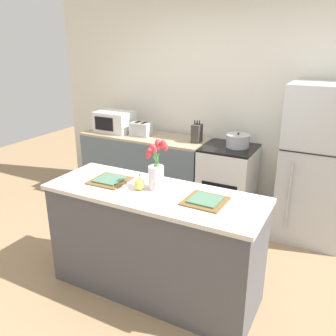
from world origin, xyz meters
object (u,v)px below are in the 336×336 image
refrigerator (316,165)px  flower_vase (156,170)px  stove_range (227,183)px  plate_setting_right (205,201)px  microwave (115,121)px  pear_figurine (140,184)px  plate_setting_left (110,180)px  toaster (141,129)px  knife_block (197,133)px  cooking_pot (238,141)px

refrigerator → flower_vase: bearing=-124.4°
stove_range → plate_setting_right: (0.34, -1.58, 0.49)m
plate_setting_right → microwave: 2.53m
pear_figurine → plate_setting_right: bearing=4.0°
pear_figurine → plate_setting_left: (-0.33, 0.04, -0.04)m
flower_vase → toaster: size_ratio=1.53×
stove_range → refrigerator: 1.03m
toaster → knife_block: knife_block is taller
plate_setting_right → knife_block: size_ratio=1.15×
flower_vase → knife_block: size_ratio=1.59×
stove_range → knife_block: 0.70m
refrigerator → plate_setting_left: (-1.49, -1.59, 0.10)m
pear_figurine → plate_setting_right: 0.56m
refrigerator → knife_block: 1.38m
plate_setting_left → knife_block: bearing=85.8°
stove_range → knife_block: knife_block is taller
pear_figurine → knife_block: 1.64m
pear_figurine → toaster: bearing=121.6°
plate_setting_right → cooking_pot: bearing=99.1°
pear_figurine → refrigerator: bearing=54.4°
flower_vase → pear_figurine: (-0.11, -0.08, -0.11)m
plate_setting_left → cooking_pot: (0.62, 1.63, 0.03)m
cooking_pot → pear_figurine: bearing=-100.0°
plate_setting_left → microwave: microwave is taller
plate_setting_right → cooking_pot: cooking_pot is taller
refrigerator → toaster: (-2.15, -0.03, 0.15)m
flower_vase → microwave: 2.17m
microwave → plate_setting_right: bearing=-38.8°
stove_range → pear_figurine: bearing=-97.5°
stove_range → cooking_pot: (0.08, 0.04, 0.53)m
refrigerator → pear_figurine: bearing=-125.6°
stove_range → flower_vase: (-0.10, -1.54, 0.65)m
flower_vase → microwave: size_ratio=0.89×
pear_figurine → knife_block: (-0.21, 1.63, 0.03)m
plate_setting_left → cooking_pot: size_ratio=1.13×
toaster → plate_setting_left: bearing=-67.2°
refrigerator → flower_vase: size_ratio=3.93×
toaster → microwave: (-0.44, 0.03, 0.05)m
flower_vase → pear_figurine: 0.17m
stove_range → toaster: (-1.20, -0.03, 0.54)m
refrigerator → cooking_pot: bearing=177.3°
refrigerator → knife_block: (-1.37, 0.01, 0.17)m
plate_setting_left → plate_setting_right: size_ratio=1.00×
plate_setting_right → cooking_pot: size_ratio=1.13×
pear_figurine → stove_range: bearing=82.5°
plate_setting_right → knife_block: knife_block is taller
toaster → knife_block: 0.77m
pear_figurine → microwave: (-1.42, 1.62, 0.05)m
plate_setting_right → microwave: microwave is taller
stove_range → microwave: microwave is taller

